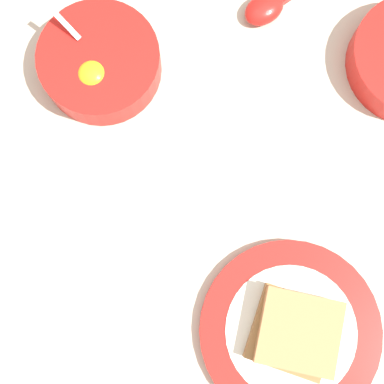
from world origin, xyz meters
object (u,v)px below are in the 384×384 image
Objects in this scene: toast_plate at (290,331)px; toast_sandwich at (295,332)px; egg_bowl at (100,63)px; soup_spoon at (271,5)px.

toast_plate is 0.03m from toast_sandwich.
egg_bowl is 0.25m from soup_spoon.
toast_sandwich reaches higher than toast_plate.
soup_spoon reaches higher than toast_plate.
soup_spoon is at bearing 89.08° from egg_bowl.
soup_spoon is (-0.42, 0.16, 0.00)m from toast_plate.
toast_sandwich is at bearing 96.55° from toast_plate.
toast_plate is at bearing -83.45° from toast_sandwich.
toast_sandwich is (-0.00, 0.00, 0.03)m from toast_plate.
toast_plate is at bearing 12.78° from egg_bowl.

